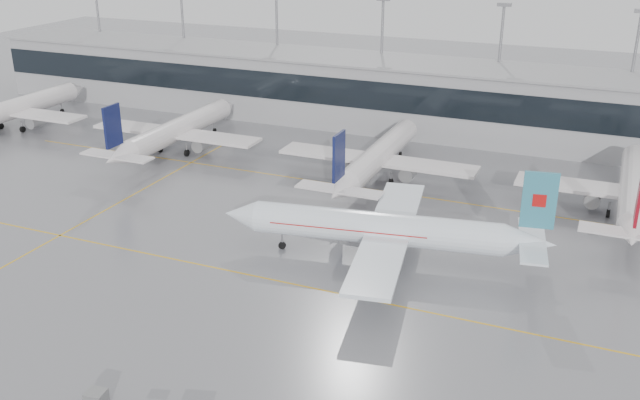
% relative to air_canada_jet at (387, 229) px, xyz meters
% --- Properties ---
extents(ground, '(320.00, 320.00, 0.00)m').
position_rel_air_canada_jet_xyz_m(ground, '(-9.34, -9.36, -3.86)').
color(ground, slate).
rests_on(ground, ground).
extents(taxi_line_main, '(120.00, 0.25, 0.01)m').
position_rel_air_canada_jet_xyz_m(taxi_line_main, '(-9.34, -9.36, -3.86)').
color(taxi_line_main, gold).
rests_on(taxi_line_main, ground).
extents(taxi_line_north, '(120.00, 0.25, 0.01)m').
position_rel_air_canada_jet_xyz_m(taxi_line_north, '(-9.34, 20.64, -3.86)').
color(taxi_line_north, gold).
rests_on(taxi_line_north, ground).
extents(taxi_line_cross, '(0.25, 60.00, 0.01)m').
position_rel_air_canada_jet_xyz_m(taxi_line_cross, '(-39.34, 5.64, -3.86)').
color(taxi_line_cross, gold).
rests_on(taxi_line_cross, ground).
extents(terminal, '(180.00, 15.00, 12.00)m').
position_rel_air_canada_jet_xyz_m(terminal, '(-9.34, 52.64, 2.14)').
color(terminal, '#939397').
rests_on(terminal, ground).
extents(terminal_glass, '(180.00, 0.20, 5.00)m').
position_rel_air_canada_jet_xyz_m(terminal_glass, '(-9.34, 45.09, 3.64)').
color(terminal_glass, black).
rests_on(terminal_glass, ground).
extents(terminal_roof, '(182.00, 16.00, 0.40)m').
position_rel_air_canada_jet_xyz_m(terminal_roof, '(-9.34, 52.64, 8.34)').
color(terminal_roof, gray).
rests_on(terminal_roof, ground).
extents(light_masts, '(156.40, 1.00, 22.60)m').
position_rel_air_canada_jet_xyz_m(light_masts, '(-9.34, 58.64, 9.48)').
color(light_masts, gray).
rests_on(light_masts, ground).
extents(air_canada_jet, '(38.01, 31.08, 12.12)m').
position_rel_air_canada_jet_xyz_m(air_canada_jet, '(0.00, 0.00, 0.00)').
color(air_canada_jet, white).
rests_on(air_canada_jet, ground).
extents(parked_jet_a, '(29.64, 36.96, 11.72)m').
position_rel_air_canada_jet_xyz_m(parked_jet_a, '(-79.34, 24.33, -0.15)').
color(parked_jet_a, silver).
rests_on(parked_jet_a, ground).
extents(parked_jet_b, '(29.64, 36.96, 11.72)m').
position_rel_air_canada_jet_xyz_m(parked_jet_b, '(-44.34, 24.33, -0.15)').
color(parked_jet_b, silver).
rests_on(parked_jet_b, ground).
extents(parked_jet_c, '(29.64, 36.96, 11.72)m').
position_rel_air_canada_jet_xyz_m(parked_jet_c, '(-9.34, 24.33, -0.15)').
color(parked_jet_c, silver).
rests_on(parked_jet_c, ground).
extents(parked_jet_d, '(29.64, 36.96, 11.72)m').
position_rel_air_canada_jet_xyz_m(parked_jet_d, '(25.66, 24.33, -0.15)').
color(parked_jet_d, silver).
rests_on(parked_jet_d, ground).
extents(gse_unit, '(1.72, 1.62, 1.55)m').
position_rel_air_canada_jet_xyz_m(gse_unit, '(-13.36, -34.24, -3.09)').
color(gse_unit, slate).
rests_on(gse_unit, ground).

